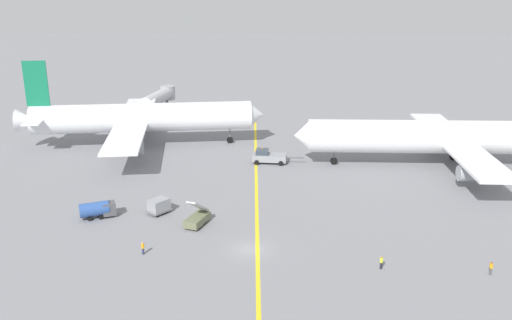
# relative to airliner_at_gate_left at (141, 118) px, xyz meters

# --- Properties ---
(ground_plane) EXTENTS (600.00, 600.00, 0.00)m
(ground_plane) POSITION_rel_airliner_at_gate_left_xyz_m (26.13, -43.82, -5.80)
(ground_plane) COLOR gray
(taxiway_stripe) EXTENTS (10.97, 119.59, 0.01)m
(taxiway_stripe) POSITION_rel_airliner_at_gate_left_xyz_m (26.15, -33.82, -5.79)
(taxiway_stripe) COLOR yellow
(taxiway_stripe) RESTS_ON ground
(airliner_at_gate_left) EXTENTS (49.01, 45.66, 17.56)m
(airliner_at_gate_left) POSITION_rel_airliner_at_gate_left_xyz_m (0.00, 0.00, 0.00)
(airliner_at_gate_left) COLOR white
(airliner_at_gate_left) RESTS_ON ground
(airliner_being_pushed) EXTENTS (53.73, 42.91, 15.70)m
(airliner_being_pushed) POSITION_rel_airliner_at_gate_left_xyz_m (57.93, -8.08, -0.49)
(airliner_being_pushed) COLOR white
(airliner_being_pushed) RESTS_ON ground
(pushback_tug) EXTENTS (9.42, 3.22, 2.89)m
(pushback_tug) POSITION_rel_airliner_at_gate_left_xyz_m (26.30, -9.17, -4.57)
(pushback_tug) COLOR gray
(pushback_tug) RESTS_ON ground
(gse_container_dolly_flat) EXTENTS (3.66, 3.88, 2.15)m
(gse_container_dolly_flat) POSITION_rel_airliner_at_gate_left_xyz_m (11.98, -33.66, -4.62)
(gse_container_dolly_flat) COLOR slate
(gse_container_dolly_flat) RESTS_ON ground
(gse_fuel_bowser_stubby) EXTENTS (5.22, 3.87, 2.40)m
(gse_fuel_bowser_stubby) POSITION_rel_airliner_at_gate_left_xyz_m (3.83, -35.94, -4.46)
(gse_fuel_bowser_stubby) COLOR #2D5199
(gse_fuel_bowser_stubby) RESTS_ON ground
(gse_stair_truck_yellow) EXTENTS (3.19, 4.93, 4.06)m
(gse_stair_truck_yellow) POSITION_rel_airliner_at_gate_left_xyz_m (18.24, -37.14, -4.77)
(gse_stair_truck_yellow) COLOR #666B4C
(gse_stair_truck_yellow) RESTS_ON ground
(ground_crew_wing_walker_right) EXTENTS (0.36, 0.50, 1.63)m
(ground_crew_wing_walker_right) POSITION_rel_airliner_at_gate_left_xyz_m (13.15, -46.15, -4.95)
(ground_crew_wing_walker_right) COLOR #2D3351
(ground_crew_wing_walker_right) RESTS_ON ground
(ground_crew_marshaller_foreground) EXTENTS (0.36, 0.36, 1.64)m
(ground_crew_marshaller_foreground) POSITION_rel_airliner_at_gate_left_xyz_m (41.74, -47.38, -4.95)
(ground_crew_marshaller_foreground) COLOR black
(ground_crew_marshaller_foreground) RESTS_ON ground
(ground_crew_ramp_agent_by_cones) EXTENTS (0.36, 0.49, 1.63)m
(ground_crew_ramp_agent_by_cones) POSITION_rel_airliner_at_gate_left_xyz_m (54.00, -47.74, -4.95)
(ground_crew_ramp_agent_by_cones) COLOR #4C4C51
(ground_crew_ramp_agent_by_cones) RESTS_ON ground
(jet_bridge) EXTENTS (5.37, 16.73, 6.11)m
(jet_bridge) POSITION_rel_airliner_at_gate_left_xyz_m (-3.46, 28.84, -1.47)
(jet_bridge) COLOR #B7B7BC
(jet_bridge) RESTS_ON ground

